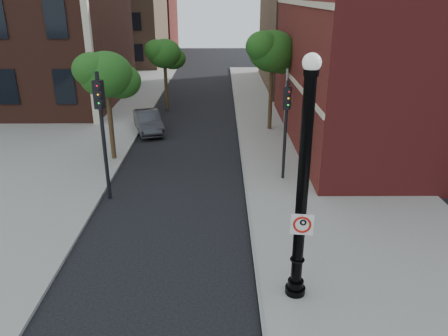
{
  "coord_description": "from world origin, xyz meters",
  "views": [
    {
      "loc": [
        1.0,
        -10.32,
        7.93
      ],
      "look_at": [
        1.08,
        2.0,
        3.0
      ],
      "focal_mm": 35.0,
      "sensor_mm": 36.0,
      "label": 1
    }
  ],
  "objects_px": {
    "lamppost": "(302,197)",
    "parked_car": "(148,122)",
    "traffic_signal_right": "(286,115)",
    "no_parking_sign": "(302,224)",
    "traffic_signal_left": "(101,116)"
  },
  "relations": [
    {
      "from": "parked_car",
      "to": "traffic_signal_right",
      "type": "bearing_deg",
      "value": -63.53
    },
    {
      "from": "lamppost",
      "to": "parked_car",
      "type": "xyz_separation_m",
      "value": [
        -6.54,
        15.78,
        -2.44
      ]
    },
    {
      "from": "no_parking_sign",
      "to": "traffic_signal_right",
      "type": "xyz_separation_m",
      "value": [
        0.72,
        8.37,
        0.67
      ]
    },
    {
      "from": "lamppost",
      "to": "traffic_signal_right",
      "type": "height_order",
      "value": "lamppost"
    },
    {
      "from": "parked_car",
      "to": "traffic_signal_right",
      "type": "xyz_separation_m",
      "value": [
        7.28,
        -7.57,
        2.41
      ]
    },
    {
      "from": "no_parking_sign",
      "to": "traffic_signal_right",
      "type": "bearing_deg",
      "value": 91.73
    },
    {
      "from": "lamppost",
      "to": "parked_car",
      "type": "distance_m",
      "value": 17.25
    },
    {
      "from": "parked_car",
      "to": "no_parking_sign",
      "type": "bearing_deg",
      "value": -85.04
    },
    {
      "from": "traffic_signal_left",
      "to": "parked_car",
      "type": "bearing_deg",
      "value": 110.35
    },
    {
      "from": "no_parking_sign",
      "to": "traffic_signal_left",
      "type": "bearing_deg",
      "value": 142.55
    },
    {
      "from": "no_parking_sign",
      "to": "parked_car",
      "type": "bearing_deg",
      "value": 119.02
    },
    {
      "from": "parked_car",
      "to": "traffic_signal_right",
      "type": "distance_m",
      "value": 10.78
    },
    {
      "from": "traffic_signal_right",
      "to": "no_parking_sign",
      "type": "bearing_deg",
      "value": -72.36
    },
    {
      "from": "lamppost",
      "to": "traffic_signal_right",
      "type": "distance_m",
      "value": 8.24
    },
    {
      "from": "parked_car",
      "to": "traffic_signal_left",
      "type": "distance_m",
      "value": 9.86
    }
  ]
}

